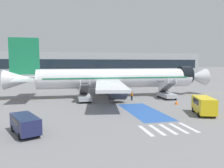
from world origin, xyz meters
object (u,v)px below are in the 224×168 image
service_van_0 (204,104)px  ground_crew_1 (125,95)px  airliner (114,78)px  ground_crew_0 (132,95)px  boarding_stairs_aft (84,96)px  fuel_tanker (68,80)px  service_van_2 (25,123)px  traffic_cone_0 (177,102)px  terminal_building (98,65)px  boarding_stairs_forward (167,93)px

service_van_0 → ground_crew_1: size_ratio=2.93×
airliner → ground_crew_0: 6.17m
ground_crew_1 → airliner: bearing=25.1°
boarding_stairs_aft → fuel_tanker: (-1.90, 25.03, 0.85)m
service_van_2 → traffic_cone_0: (21.65, 10.19, -0.72)m
service_van_2 → fuel_tanker: bearing=59.7°
ground_crew_1 → terminal_building: size_ratio=0.02×
ground_crew_1 → boarding_stairs_forward: bearing=-75.6°
fuel_tanker → ground_crew_0: (10.32, -25.96, -0.88)m
service_van_2 → ground_crew_1: (14.65, 16.09, -0.09)m
fuel_tanker → ground_crew_0: bearing=-151.6°
terminal_building → traffic_cone_0: bearing=-89.8°
boarding_stairs_forward → traffic_cone_0: boarding_stairs_forward is taller
ground_crew_0 → terminal_building: (5.55, 67.21, 4.87)m
fuel_tanker → boarding_stairs_aft: bearing=-168.9°
fuel_tanker → traffic_cone_0: (16.18, -31.35, -1.48)m
boarding_stairs_aft → ground_crew_1: (7.28, -0.42, -0.01)m
boarding_stairs_forward → fuel_tanker: bearing=126.0°
boarding_stairs_aft → ground_crew_0: bearing=-4.6°
boarding_stairs_forward → service_van_0: size_ratio=1.07×
boarding_stairs_forward → service_van_0: (-1.51, -13.11, 0.36)m
service_van_0 → boarding_stairs_forward: bearing=103.2°
service_van_0 → service_van_2: size_ratio=1.02×
airliner → traffic_cone_0: (7.86, -10.56, -3.30)m
boarding_stairs_aft → terminal_building: size_ratio=0.05×
boarding_stairs_forward → fuel_tanker: boarding_stairs_forward is taller
boarding_stairs_forward → ground_crew_1: boarding_stairs_forward is taller
boarding_stairs_forward → ground_crew_1: bearing=-178.6°
service_van_2 → traffic_cone_0: service_van_2 is taller
ground_crew_1 → traffic_cone_0: 9.17m
boarding_stairs_aft → ground_crew_0: 8.47m
boarding_stairs_aft → terminal_building: 67.91m
service_van_2 → terminal_building: (21.34, 82.79, 4.75)m
fuel_tanker → ground_crew_1: fuel_tanker is taller
boarding_stairs_forward → service_van_2: bearing=-143.3°
boarding_stairs_forward → fuel_tanker: 30.88m
airliner → ground_crew_0: (2.00, -5.17, -2.69)m
service_van_2 → terminal_building: size_ratio=0.05×
boarding_stairs_forward → boarding_stairs_aft: boarding_stairs_forward is taller
ground_crew_1 → terminal_building: 67.21m
airliner → service_van_0: size_ratio=8.25×
fuel_tanker → service_van_2: 41.91m
boarding_stairs_aft → traffic_cone_0: bearing=-22.2°
boarding_stairs_aft → traffic_cone_0: size_ratio=7.60×
fuel_tanker → airliner: bearing=-151.5°
terminal_building → airliner: bearing=-96.9°
ground_crew_0 → terminal_building: bearing=143.2°
boarding_stairs_forward → terminal_building: size_ratio=0.05×
boarding_stairs_forward → boarding_stairs_aft: (-15.50, 0.46, -0.01)m
boarding_stairs_forward → service_van_0: bearing=-94.9°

